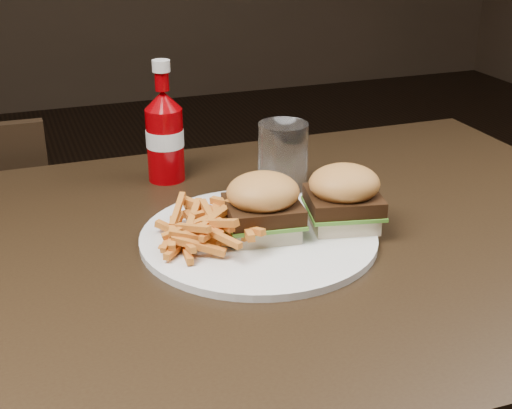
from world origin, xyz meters
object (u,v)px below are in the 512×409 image
object	(u,v)px
plate	(259,237)
tumbler	(283,161)
ketchup_bottle	(165,145)
dining_table	(247,255)

from	to	relation	value
plate	tumbler	bearing A→B (deg)	57.05
ketchup_bottle	dining_table	bearing A→B (deg)	-79.78
ketchup_bottle	plate	bearing A→B (deg)	-76.53
dining_table	tumbler	xyz separation A→B (m)	(0.11, 0.14, 0.08)
plate	ketchup_bottle	world-z (taller)	ketchup_bottle
plate	tumbler	xyz separation A→B (m)	(0.09, 0.14, 0.05)
dining_table	ketchup_bottle	distance (m)	0.28
plate	ketchup_bottle	xyz separation A→B (m)	(-0.06, 0.27, 0.06)
plate	tumbler	size ratio (longest dim) A/B	2.68
ketchup_bottle	tumbler	size ratio (longest dim) A/B	1.00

